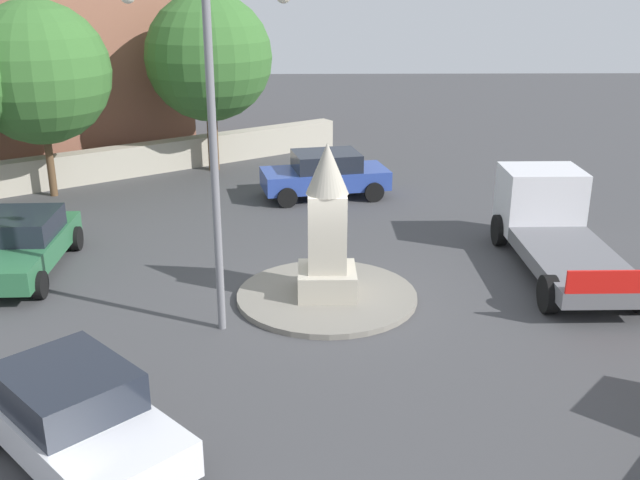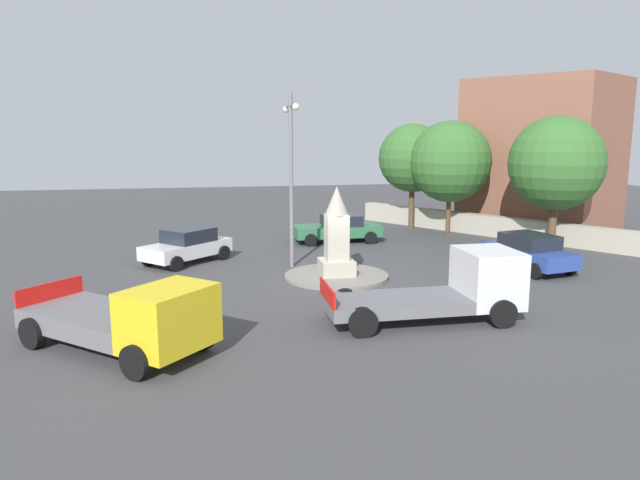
{
  "view_description": "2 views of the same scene",
  "coord_description": "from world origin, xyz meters",
  "px_view_note": "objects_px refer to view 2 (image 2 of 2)",
  "views": [
    {
      "loc": [
        0.41,
        15.22,
        6.95
      ],
      "look_at": [
        0.14,
        -0.82,
        1.12
      ],
      "focal_mm": 41.17,
      "sensor_mm": 36.0,
      "label": 1
    },
    {
      "loc": [
        -22.14,
        4.95,
        5.67
      ],
      "look_at": [
        -0.3,
        0.71,
        1.58
      ],
      "focal_mm": 33.29,
      "sensor_mm": 36.0,
      "label": 2
    }
  ],
  "objects_px": {
    "car_green_parked_left": "(338,228)",
    "truck_white_passing": "(452,288)",
    "car_blue_near_island": "(528,251)",
    "truck_yellow_parked_right": "(131,320)",
    "monument": "(337,236)",
    "car_white_approaching": "(187,245)",
    "tree_far_corner": "(413,158)",
    "tree_mid_cluster": "(450,162)",
    "tree_near_wall": "(557,164)",
    "streetlamp": "(291,163)",
    "corner_building": "(542,154)"
  },
  "relations": [
    {
      "from": "truck_white_passing",
      "to": "tree_far_corner",
      "type": "bearing_deg",
      "value": -15.57
    },
    {
      "from": "car_blue_near_island",
      "to": "streetlamp",
      "type": "bearing_deg",
      "value": 76.07
    },
    {
      "from": "car_white_approaching",
      "to": "tree_far_corner",
      "type": "xyz_separation_m",
      "value": [
        7.08,
        -12.79,
        3.36
      ]
    },
    {
      "from": "car_blue_near_island",
      "to": "tree_mid_cluster",
      "type": "height_order",
      "value": "tree_mid_cluster"
    },
    {
      "from": "truck_yellow_parked_right",
      "to": "tree_near_wall",
      "type": "height_order",
      "value": "tree_near_wall"
    },
    {
      "from": "tree_near_wall",
      "to": "streetlamp",
      "type": "bearing_deg",
      "value": 97.48
    },
    {
      "from": "car_green_parked_left",
      "to": "car_blue_near_island",
      "type": "relative_size",
      "value": 1.04
    },
    {
      "from": "car_white_approaching",
      "to": "truck_white_passing",
      "type": "bearing_deg",
      "value": -140.12
    },
    {
      "from": "car_green_parked_left",
      "to": "tree_mid_cluster",
      "type": "distance_m",
      "value": 7.58
    },
    {
      "from": "tree_mid_cluster",
      "to": "tree_far_corner",
      "type": "xyz_separation_m",
      "value": [
        2.11,
        1.43,
        0.11
      ]
    },
    {
      "from": "car_white_approaching",
      "to": "tree_far_corner",
      "type": "height_order",
      "value": "tree_far_corner"
    },
    {
      "from": "monument",
      "to": "streetlamp",
      "type": "distance_m",
      "value": 3.78
    },
    {
      "from": "car_green_parked_left",
      "to": "car_white_approaching",
      "type": "bearing_deg",
      "value": 115.2
    },
    {
      "from": "truck_yellow_parked_right",
      "to": "corner_building",
      "type": "height_order",
      "value": "corner_building"
    },
    {
      "from": "truck_yellow_parked_right",
      "to": "car_green_parked_left",
      "type": "bearing_deg",
      "value": -31.13
    },
    {
      "from": "streetlamp",
      "to": "tree_near_wall",
      "type": "height_order",
      "value": "streetlamp"
    },
    {
      "from": "streetlamp",
      "to": "car_blue_near_island",
      "type": "height_order",
      "value": "streetlamp"
    },
    {
      "from": "streetlamp",
      "to": "tree_mid_cluster",
      "type": "height_order",
      "value": "streetlamp"
    },
    {
      "from": "car_blue_near_island",
      "to": "corner_building",
      "type": "bearing_deg",
      "value": -32.74
    },
    {
      "from": "monument",
      "to": "car_white_approaching",
      "type": "bearing_deg",
      "value": 56.04
    },
    {
      "from": "car_blue_near_island",
      "to": "tree_mid_cluster",
      "type": "xyz_separation_m",
      "value": [
        9.04,
        -0.29,
        3.24
      ]
    },
    {
      "from": "car_blue_near_island",
      "to": "truck_white_passing",
      "type": "height_order",
      "value": "truck_white_passing"
    },
    {
      "from": "monument",
      "to": "car_blue_near_island",
      "type": "relative_size",
      "value": 0.8
    },
    {
      "from": "corner_building",
      "to": "monument",
      "type": "bearing_deg",
      "value": 124.12
    },
    {
      "from": "tree_far_corner",
      "to": "tree_near_wall",
      "type": "bearing_deg",
      "value": -145.88
    },
    {
      "from": "monument",
      "to": "tree_far_corner",
      "type": "height_order",
      "value": "tree_far_corner"
    },
    {
      "from": "tree_far_corner",
      "to": "streetlamp",
      "type": "bearing_deg",
      "value": 136.19
    },
    {
      "from": "monument",
      "to": "streetlamp",
      "type": "height_order",
      "value": "streetlamp"
    },
    {
      "from": "monument",
      "to": "tree_near_wall",
      "type": "relative_size",
      "value": 0.54
    },
    {
      "from": "car_blue_near_island",
      "to": "tree_near_wall",
      "type": "height_order",
      "value": "tree_near_wall"
    },
    {
      "from": "tree_near_wall",
      "to": "truck_white_passing",
      "type": "bearing_deg",
      "value": 135.88
    },
    {
      "from": "car_green_parked_left",
      "to": "corner_building",
      "type": "bearing_deg",
      "value": -79.41
    },
    {
      "from": "monument",
      "to": "tree_near_wall",
      "type": "distance_m",
      "value": 12.64
    },
    {
      "from": "tree_near_wall",
      "to": "car_white_approaching",
      "type": "bearing_deg",
      "value": 90.12
    },
    {
      "from": "car_green_parked_left",
      "to": "truck_white_passing",
      "type": "distance_m",
      "value": 13.28
    },
    {
      "from": "streetlamp",
      "to": "tree_far_corner",
      "type": "relative_size",
      "value": 1.18
    },
    {
      "from": "streetlamp",
      "to": "car_white_approaching",
      "type": "distance_m",
      "value": 5.91
    },
    {
      "from": "car_green_parked_left",
      "to": "tree_mid_cluster",
      "type": "relative_size",
      "value": 0.72
    },
    {
      "from": "car_green_parked_left",
      "to": "tree_mid_cluster",
      "type": "height_order",
      "value": "tree_mid_cluster"
    },
    {
      "from": "truck_white_passing",
      "to": "tree_mid_cluster",
      "type": "height_order",
      "value": "tree_mid_cluster"
    },
    {
      "from": "monument",
      "to": "car_blue_near_island",
      "type": "xyz_separation_m",
      "value": [
        -0.15,
        -8.12,
        -0.89
      ]
    },
    {
      "from": "car_white_approaching",
      "to": "corner_building",
      "type": "relative_size",
      "value": 0.47
    },
    {
      "from": "truck_yellow_parked_right",
      "to": "monument",
      "type": "bearing_deg",
      "value": -45.19
    },
    {
      "from": "streetlamp",
      "to": "car_blue_near_island",
      "type": "bearing_deg",
      "value": -103.93
    },
    {
      "from": "streetlamp",
      "to": "tree_near_wall",
      "type": "distance_m",
      "value": 13.31
    },
    {
      "from": "car_green_parked_left",
      "to": "car_blue_near_island",
      "type": "bearing_deg",
      "value": -140.05
    },
    {
      "from": "monument",
      "to": "tree_far_corner",
      "type": "distance_m",
      "value": 13.26
    },
    {
      "from": "tree_near_wall",
      "to": "tree_mid_cluster",
      "type": "distance_m",
      "value": 5.96
    },
    {
      "from": "streetlamp",
      "to": "car_blue_near_island",
      "type": "relative_size",
      "value": 1.67
    },
    {
      "from": "car_blue_near_island",
      "to": "tree_far_corner",
      "type": "relative_size",
      "value": 0.71
    }
  ]
}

